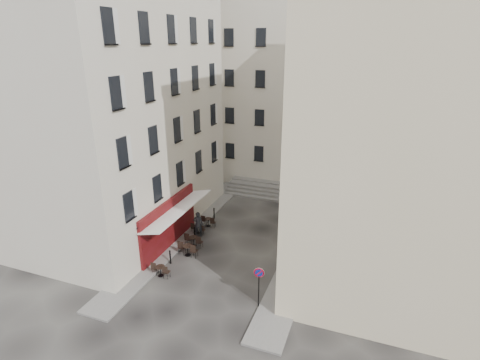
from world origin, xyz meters
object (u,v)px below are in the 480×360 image
at_px(no_parking_sign, 259,280).
at_px(pedestrian, 198,224).
at_px(bistro_table_a, 161,270).
at_px(bistro_table_b, 188,249).

distance_m(no_parking_sign, pedestrian, 9.04).
relative_size(no_parking_sign, bistro_table_a, 1.99).
height_order(bistro_table_b, pedestrian, pedestrian).
xyz_separation_m(bistro_table_a, bistro_table_b, (0.47, 2.70, 0.06)).
xyz_separation_m(no_parking_sign, bistro_table_a, (-6.53, 0.62, -1.31)).
distance_m(bistro_table_b, pedestrian, 2.85).
bearing_deg(bistro_table_a, pedestrian, 91.25).
bearing_deg(bistro_table_a, bistro_table_b, 80.18).
relative_size(bistro_table_a, bistro_table_b, 0.88).
bearing_deg(pedestrian, bistro_table_a, 67.45).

